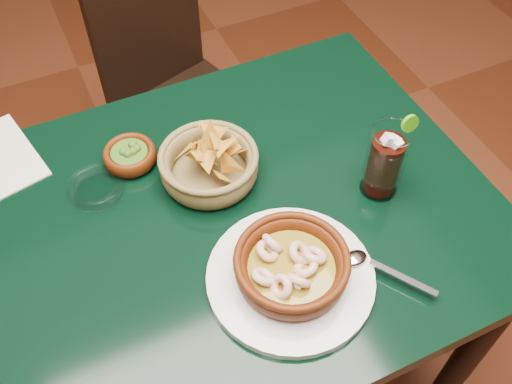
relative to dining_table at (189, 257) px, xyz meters
name	(u,v)px	position (x,y,z in m)	size (l,w,h in m)	color
ground	(210,377)	(0.00, 0.00, -0.65)	(7.00, 7.00, 0.00)	#471C0C
dining_table	(189,257)	(0.00, 0.00, 0.00)	(1.20, 0.80, 0.75)	black
dining_chair	(177,93)	(0.21, 0.70, -0.20)	(0.48, 0.48, 0.82)	black
shrimp_plate	(291,269)	(0.13, -0.18, 0.13)	(0.36, 0.30, 0.08)	silver
chip_basket	(209,164)	(0.09, 0.10, 0.14)	(0.23, 0.23, 0.14)	olive
guacamole_ramekin	(130,155)	(-0.04, 0.21, 0.12)	(0.13, 0.13, 0.04)	#441805
cola_drink	(385,162)	(0.39, -0.07, 0.18)	(0.16, 0.16, 0.18)	white
glass_ashtray	(96,188)	(-0.12, 0.16, 0.11)	(0.12, 0.12, 0.03)	white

